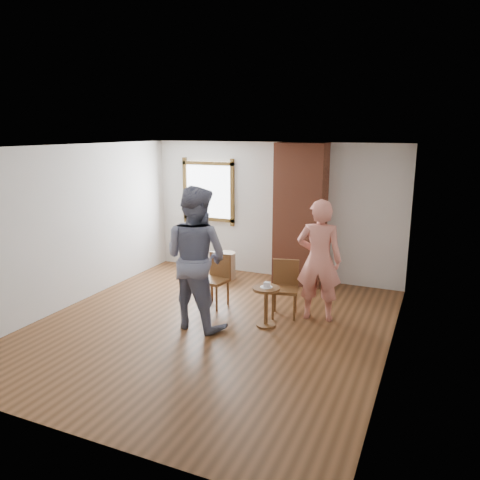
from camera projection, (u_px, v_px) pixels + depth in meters
name	position (u px, v px, depth m)	size (l,w,h in m)	color
ground	(210.00, 327.00, 6.87)	(5.50, 5.50, 0.00)	brown
room_shell	(223.00, 199.00, 7.01)	(5.04, 5.52, 2.62)	silver
brick_chimney	(300.00, 215.00, 8.57)	(0.90, 0.50, 2.60)	#9B5037
stoneware_crock	(225.00, 265.00, 9.06)	(0.40, 0.40, 0.51)	#C3AE8D
dark_pot	(225.00, 271.00, 9.34)	(0.15, 0.15, 0.15)	black
dining_chair_left	(217.00, 277.00, 7.64)	(0.46, 0.46, 0.86)	brown
dining_chair_right	(285.00, 285.00, 7.23)	(0.49, 0.49, 0.86)	brown
side_table	(266.00, 300.00, 6.81)	(0.40, 0.40, 0.60)	brown
cake_plate	(266.00, 287.00, 6.76)	(0.18, 0.18, 0.01)	white
cake_slice	(267.00, 285.00, 6.75)	(0.08, 0.07, 0.06)	white
man	(196.00, 258.00, 6.69)	(1.01, 0.78, 2.07)	#151839
person_pink	(319.00, 260.00, 6.97)	(0.67, 0.44, 1.85)	#E28371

